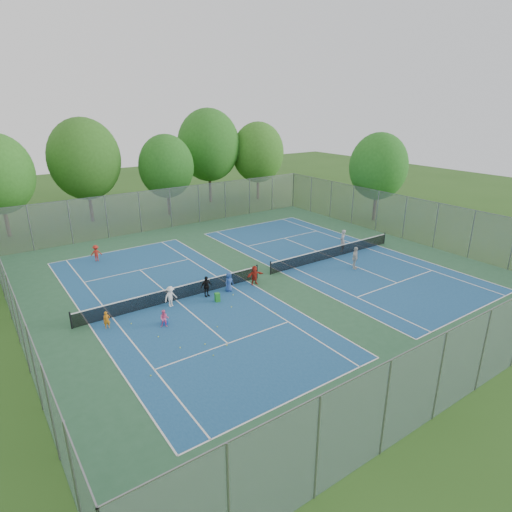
{
  "coord_description": "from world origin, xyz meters",
  "views": [
    {
      "loc": [
        -17.07,
        -23.39,
        12.09
      ],
      "look_at": [
        0.0,
        1.0,
        1.3
      ],
      "focal_mm": 30.0,
      "sensor_mm": 36.0,
      "label": 1
    }
  ],
  "objects_px": {
    "net_right": "(333,252)",
    "ball_crate": "(165,322)",
    "net_left": "(176,294)",
    "ball_hopper": "(217,297)",
    "instructor": "(343,241)"
  },
  "relations": [
    {
      "from": "ball_hopper",
      "to": "instructor",
      "type": "height_order",
      "value": "instructor"
    },
    {
      "from": "ball_hopper",
      "to": "net_right",
      "type": "bearing_deg",
      "value": 8.05
    },
    {
      "from": "net_left",
      "to": "ball_crate",
      "type": "distance_m",
      "value": 3.12
    },
    {
      "from": "ball_crate",
      "to": "instructor",
      "type": "height_order",
      "value": "instructor"
    },
    {
      "from": "net_left",
      "to": "ball_hopper",
      "type": "distance_m",
      "value": 2.7
    },
    {
      "from": "net_right",
      "to": "ball_crate",
      "type": "distance_m",
      "value": 16.06
    },
    {
      "from": "net_left",
      "to": "ball_hopper",
      "type": "height_order",
      "value": "net_left"
    },
    {
      "from": "ball_hopper",
      "to": "instructor",
      "type": "bearing_deg",
      "value": 9.87
    },
    {
      "from": "ball_crate",
      "to": "instructor",
      "type": "xyz_separation_m",
      "value": [
        17.63,
        3.18,
        0.83
      ]
    },
    {
      "from": "net_right",
      "to": "ball_crate",
      "type": "bearing_deg",
      "value": -171.11
    },
    {
      "from": "ball_crate",
      "to": "instructor",
      "type": "distance_m",
      "value": 17.93
    },
    {
      "from": "net_left",
      "to": "ball_crate",
      "type": "relative_size",
      "value": 42.67
    },
    {
      "from": "ball_crate",
      "to": "net_right",
      "type": "bearing_deg",
      "value": 8.89
    },
    {
      "from": "net_left",
      "to": "instructor",
      "type": "height_order",
      "value": "instructor"
    },
    {
      "from": "net_left",
      "to": "instructor",
      "type": "xyz_separation_m",
      "value": [
        15.77,
        0.69,
        0.5
      ]
    }
  ]
}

